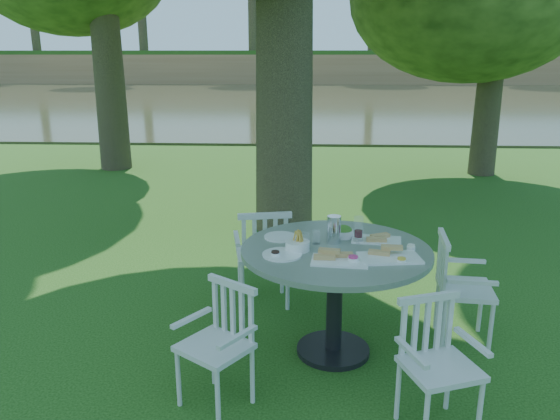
% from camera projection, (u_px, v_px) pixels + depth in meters
% --- Properties ---
extents(ground, '(140.00, 140.00, 0.00)m').
position_uv_depth(ground, '(279.00, 305.00, 5.02)').
color(ground, '#133C0C').
rests_on(ground, ground).
extents(table, '(1.39, 1.39, 0.85)m').
position_uv_depth(table, '(335.00, 269.00, 4.03)').
color(table, black).
rests_on(table, ground).
extents(chair_ne, '(0.45, 0.48, 0.87)m').
position_uv_depth(chair_ne, '(454.00, 281.00, 4.25)').
color(chair_ne, silver).
rests_on(chair_ne, ground).
extents(chair_nw, '(0.54, 0.51, 0.92)m').
position_uv_depth(chair_nw, '(264.00, 251.00, 4.84)').
color(chair_nw, silver).
rests_on(chair_nw, ground).
extents(chair_sw, '(0.55, 0.55, 0.81)m').
position_uv_depth(chair_sw, '(223.00, 334.00, 3.53)').
color(chair_sw, silver).
rests_on(chair_sw, ground).
extents(chair_se, '(0.52, 0.50, 0.82)m').
position_uv_depth(chair_se, '(434.00, 353.00, 3.30)').
color(chair_se, silver).
rests_on(chair_se, ground).
extents(tableware, '(1.13, 0.75, 0.21)m').
position_uv_depth(tableware, '(334.00, 243.00, 3.98)').
color(tableware, white).
rests_on(tableware, table).
extents(river, '(100.00, 28.00, 0.12)m').
position_uv_depth(river, '(304.00, 101.00, 27.10)').
color(river, '#353720').
rests_on(river, ground).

